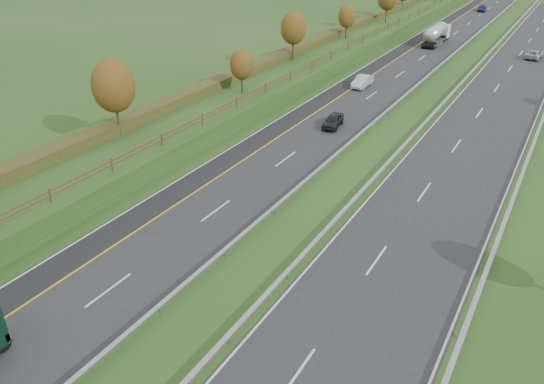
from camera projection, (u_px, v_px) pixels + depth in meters
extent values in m
plane|color=#244518|center=(412.00, 113.00, 65.27)|extent=(400.00, 400.00, 0.00)
cube|color=#242427|center=(365.00, 92.00, 72.63)|extent=(10.50, 200.00, 0.04)
cube|color=#242427|center=(492.00, 112.00, 65.31)|extent=(10.50, 200.00, 0.04)
cube|color=black|center=(340.00, 88.00, 74.29)|extent=(3.00, 200.00, 0.04)
cube|color=silver|center=(332.00, 86.00, 74.86)|extent=(0.15, 200.00, 0.01)
cube|color=gold|center=(350.00, 89.00, 73.61)|extent=(0.15, 200.00, 0.01)
cube|color=silver|center=(401.00, 98.00, 70.37)|extent=(0.15, 200.00, 0.01)
cube|color=silver|center=(450.00, 105.00, 67.53)|extent=(0.15, 200.00, 0.01)
cube|color=silver|center=(536.00, 119.00, 63.05)|extent=(0.15, 200.00, 0.01)
cube|color=silver|center=(109.00, 290.00, 34.64)|extent=(0.15, 4.00, 0.01)
cube|color=silver|center=(298.00, 373.00, 28.42)|extent=(0.15, 4.00, 0.01)
cube|color=silver|center=(216.00, 211.00, 43.80)|extent=(0.15, 4.00, 0.01)
cube|color=silver|center=(377.00, 260.00, 37.59)|extent=(0.15, 4.00, 0.01)
cube|color=silver|center=(286.00, 159.00, 52.97)|extent=(0.15, 4.00, 0.01)
cube|color=silver|center=(424.00, 192.00, 46.75)|extent=(0.15, 4.00, 0.01)
cube|color=silver|center=(335.00, 122.00, 62.13)|extent=(0.15, 4.00, 0.01)
cube|color=silver|center=(456.00, 146.00, 55.92)|extent=(0.15, 4.00, 0.01)
cube|color=silver|center=(372.00, 95.00, 71.30)|extent=(0.15, 4.00, 0.01)
cube|color=silver|center=(479.00, 113.00, 65.08)|extent=(0.15, 4.00, 0.01)
cube|color=silver|center=(400.00, 74.00, 80.46)|extent=(0.15, 4.00, 0.01)
cube|color=silver|center=(497.00, 88.00, 74.25)|extent=(0.15, 4.00, 0.01)
cube|color=silver|center=(422.00, 58.00, 89.63)|extent=(0.15, 4.00, 0.01)
cube|color=silver|center=(510.00, 69.00, 83.41)|extent=(0.15, 4.00, 0.01)
cube|color=silver|center=(441.00, 44.00, 98.79)|extent=(0.15, 4.00, 0.01)
cube|color=silver|center=(521.00, 53.00, 92.58)|extent=(0.15, 4.00, 0.01)
cube|color=silver|center=(456.00, 33.00, 107.96)|extent=(0.15, 4.00, 0.01)
cube|color=silver|center=(530.00, 40.00, 101.74)|extent=(0.15, 4.00, 0.01)
cube|color=silver|center=(469.00, 23.00, 117.12)|extent=(0.15, 4.00, 0.01)
cube|color=silver|center=(537.00, 30.00, 110.91)|extent=(0.15, 4.00, 0.01)
cube|color=silver|center=(480.00, 15.00, 126.29)|extent=(0.15, 4.00, 0.01)
cube|color=silver|center=(544.00, 21.00, 120.07)|extent=(0.15, 4.00, 0.01)
cube|color=silver|center=(489.00, 8.00, 135.45)|extent=(0.15, 4.00, 0.01)
cube|color=silver|center=(497.00, 2.00, 144.62)|extent=(0.15, 4.00, 0.01)
cube|color=#244518|center=(283.00, 72.00, 77.94)|extent=(12.00, 200.00, 2.00)
cube|color=#2E3515|center=(271.00, 60.00, 78.10)|extent=(2.20, 180.00, 1.10)
cube|color=#422B19|center=(311.00, 66.00, 75.21)|extent=(0.08, 184.00, 0.10)
cube|color=#422B19|center=(311.00, 63.00, 75.03)|extent=(0.08, 184.00, 0.10)
cube|color=#422B19|center=(50.00, 195.00, 40.82)|extent=(0.12, 0.12, 1.20)
cube|color=#422B19|center=(112.00, 164.00, 45.79)|extent=(0.12, 0.12, 1.20)
cube|color=#422B19|center=(162.00, 140.00, 50.75)|extent=(0.12, 0.12, 1.20)
cube|color=#422B19|center=(202.00, 119.00, 55.72)|extent=(0.12, 0.12, 1.20)
cube|color=#422B19|center=(237.00, 102.00, 60.68)|extent=(0.12, 0.12, 1.20)
cube|color=#422B19|center=(266.00, 88.00, 65.64)|extent=(0.12, 0.12, 1.20)
cube|color=#422B19|center=(291.00, 75.00, 70.61)|extent=(0.12, 0.12, 1.20)
cube|color=#422B19|center=(312.00, 65.00, 75.57)|extent=(0.12, 0.12, 1.20)
cube|color=#422B19|center=(331.00, 55.00, 80.54)|extent=(0.12, 0.12, 1.20)
cube|color=#422B19|center=(348.00, 47.00, 85.50)|extent=(0.12, 0.12, 1.20)
cube|color=#422B19|center=(363.00, 39.00, 90.47)|extent=(0.12, 0.12, 1.20)
cube|color=#422B19|center=(376.00, 33.00, 95.43)|extent=(0.12, 0.12, 1.20)
cube|color=#422B19|center=(388.00, 27.00, 100.40)|extent=(0.12, 0.12, 1.20)
cube|color=#422B19|center=(399.00, 21.00, 105.36)|extent=(0.12, 0.12, 1.20)
cube|color=#422B19|center=(409.00, 16.00, 110.32)|extent=(0.12, 0.12, 1.20)
cube|color=#422B19|center=(418.00, 12.00, 115.29)|extent=(0.12, 0.12, 1.20)
cube|color=#422B19|center=(427.00, 8.00, 120.25)|extent=(0.12, 0.12, 1.20)
cube|color=#422B19|center=(434.00, 4.00, 125.22)|extent=(0.12, 0.12, 1.20)
cube|color=#422B19|center=(441.00, 0.00, 130.18)|extent=(0.12, 0.12, 1.20)
cube|color=#94979C|center=(407.00, 94.00, 69.82)|extent=(0.32, 200.00, 0.18)
cube|color=#94979C|center=(161.00, 310.00, 32.55)|extent=(0.10, 0.14, 0.56)
cube|color=#94979C|center=(225.00, 254.00, 37.90)|extent=(0.10, 0.14, 0.56)
cube|color=#94979C|center=(274.00, 211.00, 43.25)|extent=(0.10, 0.14, 0.56)
cube|color=#94979C|center=(312.00, 178.00, 48.59)|extent=(0.10, 0.14, 0.56)
cube|color=#94979C|center=(343.00, 152.00, 53.94)|extent=(0.10, 0.14, 0.56)
cube|color=#94979C|center=(368.00, 130.00, 59.28)|extent=(0.10, 0.14, 0.56)
cube|color=#94979C|center=(389.00, 112.00, 64.63)|extent=(0.10, 0.14, 0.56)
cube|color=#94979C|center=(406.00, 97.00, 69.98)|extent=(0.10, 0.14, 0.56)
cube|color=#94979C|center=(421.00, 84.00, 75.32)|extent=(0.10, 0.14, 0.56)
cube|color=#94979C|center=(435.00, 72.00, 80.67)|extent=(0.10, 0.14, 0.56)
cube|color=#94979C|center=(446.00, 62.00, 86.02)|extent=(0.10, 0.14, 0.56)
cube|color=#94979C|center=(456.00, 53.00, 91.36)|extent=(0.10, 0.14, 0.56)
cube|color=#94979C|center=(465.00, 45.00, 96.71)|extent=(0.10, 0.14, 0.56)
cube|color=#94979C|center=(473.00, 38.00, 102.05)|extent=(0.10, 0.14, 0.56)
cube|color=#94979C|center=(481.00, 32.00, 107.40)|extent=(0.10, 0.14, 0.56)
cube|color=#94979C|center=(487.00, 26.00, 112.75)|extent=(0.10, 0.14, 0.56)
cube|color=#94979C|center=(493.00, 21.00, 118.09)|extent=(0.10, 0.14, 0.56)
cube|color=#94979C|center=(499.00, 16.00, 123.44)|extent=(0.10, 0.14, 0.56)
cube|color=#94979C|center=(504.00, 12.00, 128.79)|extent=(0.10, 0.14, 0.56)
cube|color=#94979C|center=(508.00, 8.00, 134.13)|extent=(0.10, 0.14, 0.56)
cube|color=#94979C|center=(513.00, 4.00, 139.48)|extent=(0.10, 0.14, 0.56)
cube|color=#94979C|center=(517.00, 1.00, 144.82)|extent=(0.10, 0.14, 0.56)
cube|color=#94979C|center=(446.00, 100.00, 67.55)|extent=(0.32, 200.00, 0.18)
cube|color=#94979C|center=(229.00, 340.00, 30.29)|extent=(0.10, 0.14, 0.56)
cube|color=#94979C|center=(288.00, 275.00, 35.64)|extent=(0.10, 0.14, 0.56)
cube|color=#94979C|center=(331.00, 228.00, 40.98)|extent=(0.10, 0.14, 0.56)
cube|color=#94979C|center=(365.00, 191.00, 46.33)|extent=(0.10, 0.14, 0.56)
cube|color=#94979C|center=(391.00, 162.00, 51.67)|extent=(0.10, 0.14, 0.56)
cube|color=#94979C|center=(412.00, 139.00, 57.02)|extent=(0.10, 0.14, 0.56)
cube|color=#94979C|center=(430.00, 119.00, 62.37)|extent=(0.10, 0.14, 0.56)
cube|color=#94979C|center=(445.00, 103.00, 67.71)|extent=(0.10, 0.14, 0.56)
cube|color=#94979C|center=(458.00, 89.00, 73.06)|extent=(0.10, 0.14, 0.56)
cube|color=#94979C|center=(469.00, 77.00, 78.41)|extent=(0.10, 0.14, 0.56)
cube|color=#94979C|center=(479.00, 66.00, 83.75)|extent=(0.10, 0.14, 0.56)
cube|color=#94979C|center=(487.00, 57.00, 89.10)|extent=(0.10, 0.14, 0.56)
cube|color=#94979C|center=(495.00, 49.00, 94.44)|extent=(0.10, 0.14, 0.56)
cube|color=#94979C|center=(501.00, 41.00, 99.79)|extent=(0.10, 0.14, 0.56)
cube|color=#94979C|center=(507.00, 35.00, 105.14)|extent=(0.10, 0.14, 0.56)
cube|color=#94979C|center=(513.00, 29.00, 110.48)|extent=(0.10, 0.14, 0.56)
cube|color=#94979C|center=(518.00, 23.00, 115.83)|extent=(0.10, 0.14, 0.56)
cube|color=#94979C|center=(522.00, 18.00, 121.18)|extent=(0.10, 0.14, 0.56)
cube|color=#94979C|center=(526.00, 14.00, 126.52)|extent=(0.10, 0.14, 0.56)
cube|color=#94979C|center=(530.00, 10.00, 131.87)|extent=(0.10, 0.14, 0.56)
cube|color=#94979C|center=(534.00, 6.00, 137.21)|extent=(0.10, 0.14, 0.56)
cube|color=#94979C|center=(537.00, 2.00, 142.56)|extent=(0.10, 0.14, 0.56)
cube|color=#94979C|center=(544.00, 116.00, 62.45)|extent=(0.32, 200.00, 0.18)
cube|color=#94979C|center=(463.00, 336.00, 30.53)|extent=(0.10, 0.14, 0.56)
cube|color=#94979C|center=(504.00, 226.00, 41.22)|extent=(0.10, 0.14, 0.56)
cube|color=#94979C|center=(528.00, 161.00, 51.92)|extent=(0.10, 0.14, 0.56)
cube|color=#94979C|center=(543.00, 119.00, 62.61)|extent=(0.10, 0.14, 0.56)
cylinder|color=#2D2116|center=(118.00, 120.00, 52.74)|extent=(0.24, 0.24, 3.15)
ellipsoid|color=#533512|center=(113.00, 86.00, 51.11)|extent=(4.20, 4.20, 5.25)
cylinder|color=#2D2116|center=(242.00, 84.00, 65.38)|extent=(0.24, 0.24, 2.16)
ellipsoid|color=#533512|center=(241.00, 65.00, 64.27)|extent=(2.88, 2.88, 3.60)
cylinder|color=#2D2116|center=(293.00, 50.00, 80.07)|extent=(0.24, 0.24, 2.88)
ellipsoid|color=#533512|center=(293.00, 28.00, 78.59)|extent=(3.84, 3.84, 4.80)
cylinder|color=#2D2116|center=(346.00, 32.00, 93.50)|extent=(0.24, 0.24, 2.34)
ellipsoid|color=#533512|center=(347.00, 16.00, 92.30)|extent=(3.12, 3.12, 3.90)
cylinder|color=#2D2116|center=(386.00, 15.00, 106.64)|extent=(0.24, 0.24, 3.06)
cylinder|color=#2D2116|center=(402.00, 4.00, 121.68)|extent=(0.24, 0.24, 2.25)
cube|color=silver|center=(443.00, 31.00, 101.90)|extent=(2.40, 2.20, 2.30)
cube|color=#94979C|center=(434.00, 42.00, 98.24)|extent=(2.30, 8.50, 0.25)
cylinder|color=#BABDBF|center=(436.00, 32.00, 97.41)|extent=(2.30, 8.50, 2.30)
cylinder|color=black|center=(442.00, 36.00, 102.76)|extent=(2.20, 1.04, 1.04)
cylinder|color=black|center=(440.00, 38.00, 101.16)|extent=(2.20, 1.04, 1.04)
cylinder|color=black|center=(430.00, 45.00, 95.96)|extent=(2.20, 1.04, 1.04)
cylinder|color=black|center=(428.00, 46.00, 95.05)|extent=(2.20, 1.04, 1.04)
imported|color=black|center=(333.00, 121.00, 60.57)|extent=(2.30, 4.48, 1.46)
imported|color=#BABBC0|center=(362.00, 81.00, 74.47)|extent=(1.72, 4.80, 1.57)
imported|color=#161A44|center=(482.00, 8.00, 131.05)|extent=(2.43, 4.78, 1.33)
imported|color=#9D9DA1|center=(535.00, 54.00, 88.81)|extent=(2.75, 5.14, 1.37)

